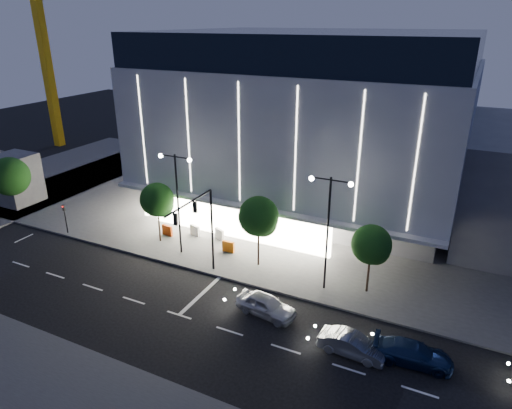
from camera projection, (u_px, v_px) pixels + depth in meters
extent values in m
plane|color=black|center=(169.00, 297.00, 33.67)|extent=(160.00, 160.00, 0.00)
cube|color=#474747|center=(332.00, 200.00, 51.56)|extent=(70.00, 40.00, 0.15)
cube|color=#474747|center=(12.00, 191.00, 54.18)|extent=(16.00, 50.00, 0.15)
cube|color=#4C4C51|center=(316.00, 181.00, 51.65)|extent=(28.00, 21.00, 4.00)
cube|color=#98999E|center=(313.00, 118.00, 47.15)|extent=(30.00, 25.00, 11.00)
cube|color=black|center=(316.00, 47.00, 44.51)|extent=(29.40, 24.50, 3.00)
cube|color=white|center=(237.00, 219.00, 41.81)|extent=(18.00, 0.40, 3.60)
cube|color=white|center=(174.00, 184.00, 50.62)|extent=(0.40, 10.00, 3.60)
cube|color=#98999E|center=(262.00, 207.00, 38.97)|extent=(30.00, 2.00, 0.30)
cube|color=white|center=(261.00, 147.00, 36.74)|extent=(24.00, 0.06, 10.00)
cylinder|color=black|center=(212.00, 232.00, 35.93)|extent=(0.18, 0.18, 7.00)
cylinder|color=black|center=(189.00, 203.00, 32.20)|extent=(0.14, 5.80, 0.14)
cube|color=black|center=(195.00, 207.00, 33.01)|extent=(0.28, 0.18, 0.85)
cube|color=black|center=(175.00, 219.00, 31.01)|extent=(0.28, 0.18, 0.85)
sphere|color=#FF0C0C|center=(193.00, 203.00, 32.94)|extent=(0.14, 0.14, 0.14)
cylinder|color=black|center=(178.00, 206.00, 38.18)|extent=(0.16, 0.16, 9.00)
cylinder|color=black|center=(168.00, 156.00, 36.84)|extent=(1.40, 0.10, 0.10)
cylinder|color=black|center=(182.00, 158.00, 36.27)|extent=(1.40, 0.10, 0.10)
sphere|color=white|center=(161.00, 156.00, 37.17)|extent=(0.36, 0.36, 0.36)
sphere|color=white|center=(189.00, 160.00, 36.03)|extent=(0.36, 0.36, 0.36)
cylinder|color=black|center=(327.00, 236.00, 32.89)|extent=(0.16, 0.16, 9.00)
cylinder|color=black|center=(321.00, 179.00, 31.55)|extent=(1.40, 0.10, 0.10)
cylinder|color=black|center=(341.00, 181.00, 30.98)|extent=(1.40, 0.10, 0.10)
sphere|color=white|center=(312.00, 178.00, 31.87)|extent=(0.36, 0.36, 0.36)
sphere|color=white|center=(351.00, 184.00, 30.73)|extent=(0.36, 0.36, 0.36)
cylinder|color=black|center=(66.00, 220.00, 42.96)|extent=(0.12, 0.12, 3.00)
cube|color=black|center=(64.00, 208.00, 42.50)|extent=(0.22, 0.16, 0.55)
sphere|color=#FF0C0C|center=(62.00, 207.00, 42.36)|extent=(0.10, 0.10, 0.10)
cube|color=gold|center=(45.00, 55.00, 68.77)|extent=(1.20, 1.20, 28.00)
cylinder|color=black|center=(159.00, 223.00, 41.22)|extent=(0.16, 0.16, 3.78)
sphere|color=#173C10|center=(157.00, 200.00, 40.35)|extent=(3.02, 3.02, 3.02)
sphere|color=#173C10|center=(162.00, 205.00, 40.59)|extent=(2.16, 2.16, 2.16)
sphere|color=#173C10|center=(154.00, 203.00, 40.45)|extent=(1.94, 1.94, 1.94)
cylinder|color=black|center=(258.00, 244.00, 37.10)|extent=(0.16, 0.16, 4.06)
sphere|color=#173C10|center=(259.00, 216.00, 36.15)|extent=(3.25, 3.25, 3.25)
sphere|color=#173C10|center=(263.00, 223.00, 36.42)|extent=(2.32, 2.32, 2.32)
sphere|color=#173C10|center=(255.00, 220.00, 36.26)|extent=(2.09, 2.09, 2.09)
cylinder|color=black|center=(368.00, 272.00, 33.51)|extent=(0.16, 0.16, 3.64)
sphere|color=#173C10|center=(371.00, 244.00, 32.66)|extent=(2.91, 2.91, 2.91)
sphere|color=#173C10|center=(375.00, 251.00, 32.91)|extent=(2.08, 2.08, 2.08)
sphere|color=#173C10|center=(367.00, 248.00, 32.76)|extent=(1.87, 1.87, 1.87)
imported|color=#B3B5BB|center=(266.00, 305.00, 31.42)|extent=(4.57, 2.34, 1.49)
imported|color=#93969A|center=(352.00, 345.00, 27.70)|extent=(4.19, 1.63, 1.36)
imported|color=#14264D|center=(413.00, 353.00, 27.01)|extent=(4.78, 2.31, 1.34)
cube|color=#C53B0A|center=(167.00, 230.00, 42.76)|extent=(1.12, 0.38, 1.00)
cube|color=white|center=(195.00, 230.00, 42.73)|extent=(1.13, 0.52, 1.00)
cube|color=#DA5E0C|center=(228.00, 247.00, 39.69)|extent=(1.10, 0.27, 1.00)
cube|color=silver|center=(220.00, 234.00, 42.02)|extent=(1.10, 0.69, 1.00)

